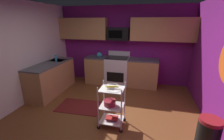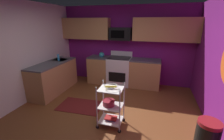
# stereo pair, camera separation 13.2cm
# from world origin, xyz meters

# --- Properties ---
(floor) EXTENTS (4.40, 4.80, 0.04)m
(floor) POSITION_xyz_m (0.00, 0.00, -0.02)
(floor) COLOR brown
(floor) RESTS_ON ground
(wall_back) EXTENTS (4.52, 0.06, 2.60)m
(wall_back) POSITION_xyz_m (0.00, 2.43, 1.30)
(wall_back) COLOR #751970
(wall_back) RESTS_ON ground
(wall_left) EXTENTS (0.06, 4.80, 2.60)m
(wall_left) POSITION_xyz_m (-2.23, 0.00, 1.30)
(wall_left) COLOR silver
(wall_left) RESTS_ON ground
(counter_run) EXTENTS (3.41, 2.29, 0.92)m
(counter_run) POSITION_xyz_m (-0.80, 1.62, 0.46)
(counter_run) COLOR #B27F4C
(counter_run) RESTS_ON ground
(oven_range) EXTENTS (0.76, 0.65, 1.10)m
(oven_range) POSITION_xyz_m (-0.13, 2.10, 0.48)
(oven_range) COLOR white
(oven_range) RESTS_ON ground
(upper_cabinets) EXTENTS (4.40, 0.33, 0.70)m
(upper_cabinets) POSITION_xyz_m (0.03, 2.23, 1.85)
(upper_cabinets) COLOR #B27F4C
(microwave) EXTENTS (0.70, 0.39, 0.40)m
(microwave) POSITION_xyz_m (-0.13, 2.21, 1.70)
(microwave) COLOR black
(rolling_cart) EXTENTS (0.53, 0.41, 0.91)m
(rolling_cart) POSITION_xyz_m (0.25, -0.14, 0.45)
(rolling_cart) COLOR silver
(rolling_cart) RESTS_ON ground
(fruit_bowl) EXTENTS (0.27, 0.27, 0.07)m
(fruit_bowl) POSITION_xyz_m (0.25, -0.14, 0.88)
(fruit_bowl) COLOR silver
(fruit_bowl) RESTS_ON rolling_cart
(mixing_bowl_large) EXTENTS (0.25, 0.25, 0.11)m
(mixing_bowl_large) POSITION_xyz_m (0.20, -0.14, 0.52)
(mixing_bowl_large) COLOR maroon
(mixing_bowl_large) RESTS_ON rolling_cart
(book_stack) EXTENTS (0.26, 0.18, 0.05)m
(book_stack) POSITION_xyz_m (0.25, -0.14, 0.16)
(book_stack) COLOR #1E4C8C
(book_stack) RESTS_ON rolling_cart
(kettle) EXTENTS (0.21, 0.18, 0.26)m
(kettle) POSITION_xyz_m (-0.76, 2.10, 1.00)
(kettle) COLOR teal
(kettle) RESTS_ON counter_run
(dish_soap_bottle) EXTENTS (0.06, 0.06, 0.20)m
(dish_soap_bottle) POSITION_xyz_m (-1.86, 1.22, 1.02)
(dish_soap_bottle) COLOR #2D8CBF
(dish_soap_bottle) RESTS_ON counter_run
(trash_can) EXTENTS (0.34, 0.42, 0.66)m
(trash_can) POSITION_xyz_m (1.90, -0.49, 0.33)
(trash_can) COLOR black
(trash_can) RESTS_ON ground
(floor_rug) EXTENTS (1.13, 0.75, 0.01)m
(floor_rug) POSITION_xyz_m (-0.73, 0.36, 0.01)
(floor_rug) COLOR maroon
(floor_rug) RESTS_ON ground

